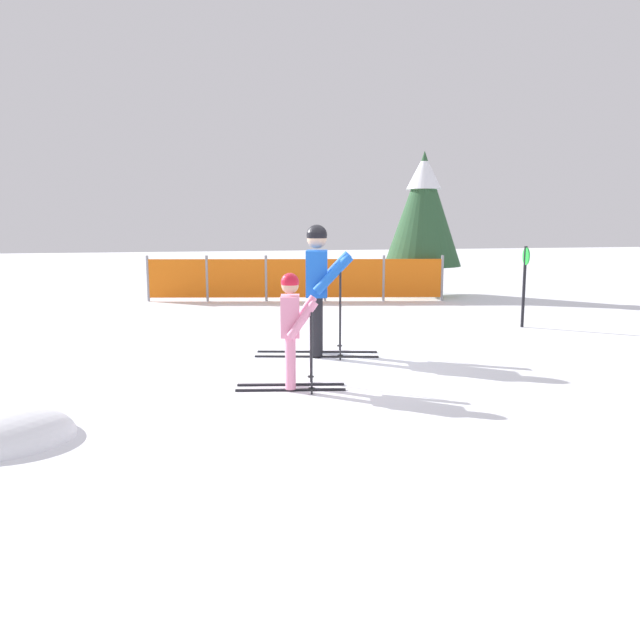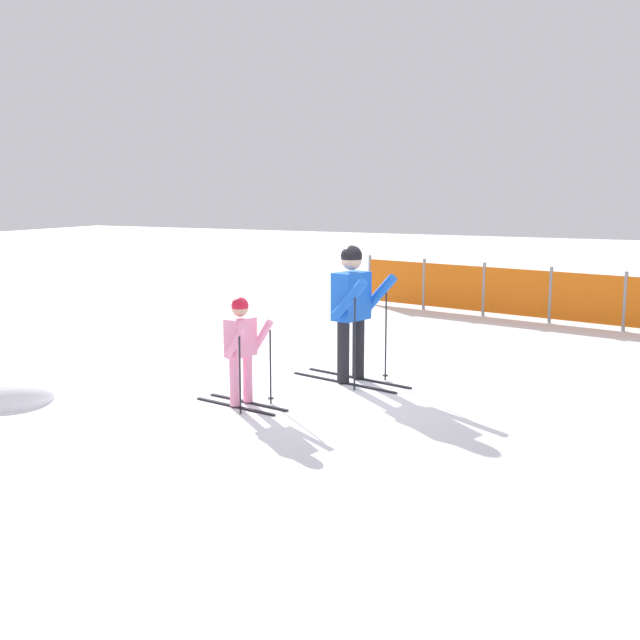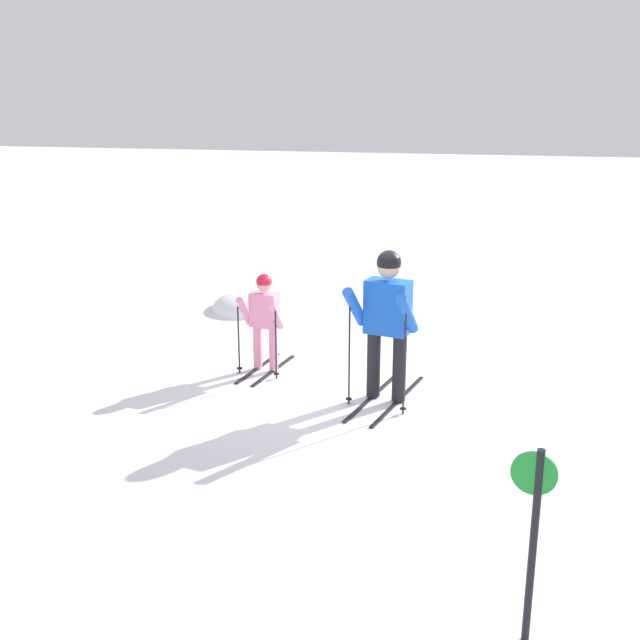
# 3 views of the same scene
# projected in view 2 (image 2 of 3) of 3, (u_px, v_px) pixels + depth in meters

# --- Properties ---
(ground_plane) EXTENTS (60.00, 60.00, 0.00)m
(ground_plane) POSITION_uv_depth(u_px,v_px,m) (321.00, 383.00, 9.85)
(ground_plane) COLOR white
(skier_adult) EXTENTS (1.63, 0.82, 1.69)m
(skier_adult) POSITION_uv_depth(u_px,v_px,m) (353.00, 301.00, 9.77)
(skier_adult) COLOR black
(skier_adult) RESTS_ON ground_plane
(skier_child) EXTENTS (1.16, 0.57, 1.21)m
(skier_child) POSITION_uv_depth(u_px,v_px,m) (242.00, 343.00, 8.73)
(skier_child) COLOR black
(skier_child) RESTS_ON ground_plane
(safety_fence) EXTENTS (6.35, 1.42, 1.00)m
(safety_fence) POSITION_uv_depth(u_px,v_px,m) (516.00, 292.00, 14.48)
(safety_fence) COLOR gray
(safety_fence) RESTS_ON ground_plane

